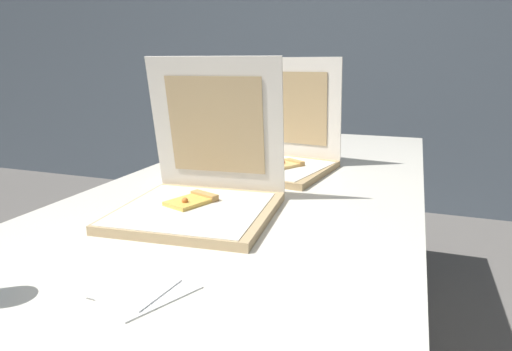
{
  "coord_description": "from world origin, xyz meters",
  "views": [
    {
      "loc": [
        0.43,
        -0.7,
        1.1
      ],
      "look_at": [
        0.02,
        0.43,
        0.79
      ],
      "focal_mm": 30.73,
      "sensor_mm": 36.0,
      "label": 1
    }
  ],
  "objects_px": {
    "pizza_box_front": "(201,191)",
    "cup_white_mid": "(181,164)",
    "napkin_pile": "(139,288)",
    "cup_white_near_center": "(170,173)",
    "cup_white_far": "(242,147)",
    "pizza_box_middle": "(278,154)",
    "table": "(267,195)"
  },
  "relations": [
    {
      "from": "cup_white_near_center",
      "to": "cup_white_far",
      "type": "height_order",
      "value": "same"
    },
    {
      "from": "cup_white_mid",
      "to": "cup_white_near_center",
      "type": "height_order",
      "value": "same"
    },
    {
      "from": "cup_white_far",
      "to": "cup_white_mid",
      "type": "bearing_deg",
      "value": -103.46
    },
    {
      "from": "pizza_box_front",
      "to": "cup_white_far",
      "type": "relative_size",
      "value": 6.75
    },
    {
      "from": "pizza_box_front",
      "to": "cup_white_near_center",
      "type": "distance_m",
      "value": 0.32
    },
    {
      "from": "pizza_box_middle",
      "to": "table",
      "type": "bearing_deg",
      "value": -76.64
    },
    {
      "from": "cup_white_far",
      "to": "napkin_pile",
      "type": "distance_m",
      "value": 1.14
    },
    {
      "from": "table",
      "to": "pizza_box_front",
      "type": "relative_size",
      "value": 5.3
    },
    {
      "from": "napkin_pile",
      "to": "pizza_box_front",
      "type": "bearing_deg",
      "value": 101.74
    },
    {
      "from": "cup_white_far",
      "to": "napkin_pile",
      "type": "relative_size",
      "value": 0.31
    },
    {
      "from": "cup_white_far",
      "to": "napkin_pile",
      "type": "height_order",
      "value": "cup_white_far"
    },
    {
      "from": "cup_white_near_center",
      "to": "cup_white_far",
      "type": "relative_size",
      "value": 1.0
    },
    {
      "from": "table",
      "to": "pizza_box_middle",
      "type": "bearing_deg",
      "value": 95.4
    },
    {
      "from": "table",
      "to": "napkin_pile",
      "type": "xyz_separation_m",
      "value": [
        0.02,
        -0.73,
        0.05
      ]
    },
    {
      "from": "pizza_box_front",
      "to": "cup_white_near_center",
      "type": "xyz_separation_m",
      "value": [
        -0.23,
        0.23,
        -0.03
      ]
    },
    {
      "from": "pizza_box_middle",
      "to": "napkin_pile",
      "type": "xyz_separation_m",
      "value": [
        0.03,
        -0.9,
        -0.05
      ]
    },
    {
      "from": "pizza_box_front",
      "to": "cup_white_mid",
      "type": "height_order",
      "value": "pizza_box_front"
    },
    {
      "from": "cup_white_mid",
      "to": "cup_white_far",
      "type": "bearing_deg",
      "value": 76.54
    },
    {
      "from": "table",
      "to": "cup_white_mid",
      "type": "relative_size",
      "value": 35.77
    },
    {
      "from": "pizza_box_middle",
      "to": "cup_white_near_center",
      "type": "bearing_deg",
      "value": -126.46
    },
    {
      "from": "pizza_box_front",
      "to": "pizza_box_middle",
      "type": "height_order",
      "value": "pizza_box_middle"
    },
    {
      "from": "table",
      "to": "pizza_box_front",
      "type": "xyz_separation_m",
      "value": [
        -0.06,
        -0.34,
        0.1
      ]
    },
    {
      "from": "cup_white_near_center",
      "to": "pizza_box_middle",
      "type": "bearing_deg",
      "value": 45.58
    },
    {
      "from": "table",
      "to": "cup_white_near_center",
      "type": "bearing_deg",
      "value": -159.42
    },
    {
      "from": "table",
      "to": "cup_white_near_center",
      "type": "height_order",
      "value": "cup_white_near_center"
    },
    {
      "from": "table",
      "to": "pizza_box_middle",
      "type": "distance_m",
      "value": 0.2
    },
    {
      "from": "cup_white_mid",
      "to": "pizza_box_middle",
      "type": "bearing_deg",
      "value": 25.93
    },
    {
      "from": "pizza_box_middle",
      "to": "cup_white_near_center",
      "type": "relative_size",
      "value": 7.02
    },
    {
      "from": "pizza_box_middle",
      "to": "cup_white_near_center",
      "type": "xyz_separation_m",
      "value": [
        -0.27,
        -0.28,
        -0.03
      ]
    },
    {
      "from": "pizza_box_front",
      "to": "napkin_pile",
      "type": "bearing_deg",
      "value": -83.37
    },
    {
      "from": "cup_white_far",
      "to": "napkin_pile",
      "type": "bearing_deg",
      "value": -76.92
    },
    {
      "from": "table",
      "to": "pizza_box_middle",
      "type": "relative_size",
      "value": 5.1
    }
  ]
}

